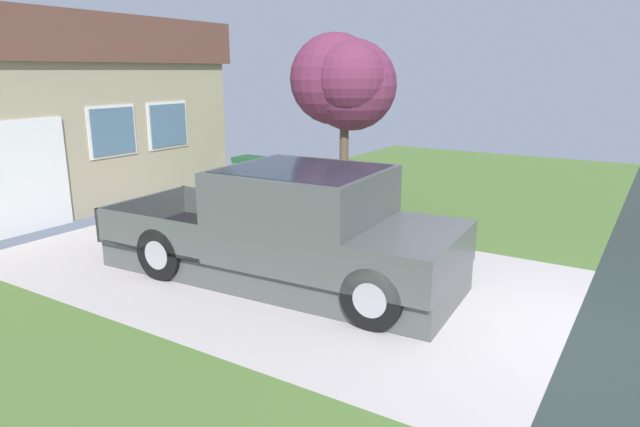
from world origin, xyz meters
name	(u,v)px	position (x,y,z in m)	size (l,w,h in m)	color
pickup_truck	(300,231)	(-0.23, 3.70, 0.78)	(2.39, 5.57, 1.72)	#494D4C
person_with_hat	(338,200)	(1.38, 3.99, 0.89)	(0.47, 0.45, 1.58)	#333842
handbag	(349,247)	(1.20, 3.66, 0.15)	(0.38, 0.18, 0.47)	#B24C56
front_yard_tree	(344,82)	(4.15, 5.47, 2.82)	(2.13, 2.35, 3.87)	brown
wheeled_trash_bin	(251,176)	(3.71, 7.81, 0.56)	(0.60, 0.72, 1.03)	#286B38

